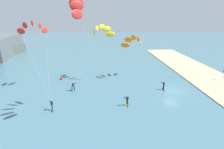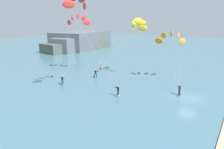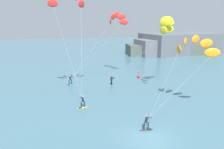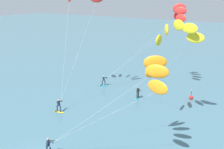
# 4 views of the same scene
# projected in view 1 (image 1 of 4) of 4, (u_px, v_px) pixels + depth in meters

# --- Properties ---
(ground_plane) EXTENTS (240.00, 240.00, 0.00)m
(ground_plane) POSITION_uv_depth(u_px,v_px,m) (172.00, 90.00, 32.51)
(ground_plane) COLOR #426B7A
(kitesurfer_nearshore) EXTENTS (10.88, 7.62, 9.33)m
(kitesurfer_nearshore) POSITION_uv_depth(u_px,v_px,m) (134.00, 42.00, 37.43)
(kitesurfer_nearshore) COLOR #333338
(kitesurfer_nearshore) RESTS_ON ground
(kitesurfer_mid_water) EXTENTS (9.42, 8.92, 11.60)m
(kitesurfer_mid_water) POSITION_uv_depth(u_px,v_px,m) (101.00, 32.00, 35.86)
(kitesurfer_mid_water) COLOR #23ADD1
(kitesurfer_mid_water) RESTS_ON ground
(kitesurfer_far_out) EXTENTS (5.54, 8.17, 15.25)m
(kitesurfer_far_out) POSITION_uv_depth(u_px,v_px,m) (79.00, 13.00, 21.53)
(kitesurfer_far_out) COLOR yellow
(kitesurfer_far_out) RESTS_ON ground
(kitesurfer_downwind) EXTENTS (12.24, 7.78, 12.54)m
(kitesurfer_downwind) POSITION_uv_depth(u_px,v_px,m) (33.00, 30.00, 30.80)
(kitesurfer_downwind) COLOR #23ADD1
(kitesurfer_downwind) RESTS_ON ground
(marker_buoy) EXTENTS (0.56, 0.56, 1.38)m
(marker_buoy) POSITION_uv_depth(u_px,v_px,m) (61.00, 78.00, 38.08)
(marker_buoy) COLOR red
(marker_buoy) RESTS_ON ground
(beach_flag) EXTENTS (0.57, 0.05, 2.20)m
(beach_flag) POSITION_uv_depth(u_px,v_px,m) (224.00, 73.00, 36.86)
(beach_flag) COLOR gray
(beach_flag) RESTS_ON sand_strip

